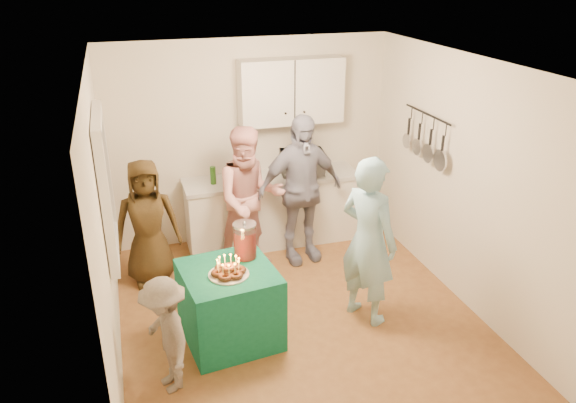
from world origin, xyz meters
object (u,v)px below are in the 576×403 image
object	(u,v)px
party_table	(230,305)
counter	(272,211)
woman_back_left	(147,223)
child_near_left	(166,335)
woman_back_center	(250,199)
punch_jar	(245,242)
woman_back_right	(300,190)
man_birthday	(368,241)
microwave	(302,162)

from	to	relation	value
party_table	counter	bearing A→B (deg)	63.15
party_table	woman_back_left	world-z (taller)	woman_back_left
party_table	child_near_left	world-z (taller)	child_near_left
woman_back_center	child_near_left	bearing A→B (deg)	-120.83
woman_back_left	child_near_left	bearing A→B (deg)	-91.85
punch_jar	woman_back_left	world-z (taller)	woman_back_left
woman_back_right	punch_jar	bearing A→B (deg)	-136.74
counter	party_table	xyz separation A→B (m)	(-0.95, -1.88, -0.05)
man_birthday	child_near_left	bearing A→B (deg)	74.57
counter	woman_back_left	distance (m)	1.72
woman_back_right	party_table	bearing A→B (deg)	-137.93
man_birthday	microwave	bearing A→B (deg)	-27.06
woman_back_left	woman_back_center	size ratio (longest dim) A/B	0.85
party_table	woman_back_center	xyz separation A→B (m)	(0.54, 1.36, 0.49)
counter	woman_back_right	size ratio (longest dim) A/B	1.20
woman_back_center	woman_back_left	bearing A→B (deg)	-177.37
punch_jar	woman_back_right	distance (m)	1.48
punch_jar	man_birthday	bearing A→B (deg)	-11.80
counter	man_birthday	xyz separation A→B (m)	(0.46, -1.93, 0.45)
punch_jar	woman_back_right	bearing A→B (deg)	50.55
party_table	man_birthday	xyz separation A→B (m)	(1.41, -0.04, 0.50)
party_table	microwave	bearing A→B (deg)	54.23
woman_back_center	counter	bearing A→B (deg)	53.05
man_birthday	woman_back_right	xyz separation A→B (m)	(-0.25, 1.39, 0.04)
man_birthday	child_near_left	size ratio (longest dim) A/B	1.64
man_birthday	woman_back_center	xyz separation A→B (m)	(-0.87, 1.40, -0.01)
woman_back_center	child_near_left	size ratio (longest dim) A/B	1.61
party_table	punch_jar	distance (m)	0.63
counter	punch_jar	xyz separation A→B (m)	(-0.74, -1.68, 0.50)
microwave	man_birthday	distance (m)	1.94
punch_jar	microwave	bearing A→B (deg)	55.80
woman_back_left	counter	bearing A→B (deg)	17.14
microwave	woman_back_right	xyz separation A→B (m)	(-0.20, -0.54, -0.14)
man_birthday	woman_back_left	bearing A→B (deg)	27.59
woman_back_left	woman_back_center	distance (m)	1.19
counter	child_near_left	world-z (taller)	child_near_left
counter	microwave	size ratio (longest dim) A/B	4.04
counter	woman_back_left	world-z (taller)	woman_back_left
counter	microwave	world-z (taller)	microwave
party_table	child_near_left	size ratio (longest dim) A/B	0.79
counter	woman_back_center	bearing A→B (deg)	-128.31
woman_back_center	woman_back_right	bearing A→B (deg)	0.18
punch_jar	party_table	bearing A→B (deg)	-136.54
microwave	party_table	xyz separation A→B (m)	(-1.36, -1.88, -0.68)
punch_jar	woman_back_center	size ratio (longest dim) A/B	0.20
man_birthday	woman_back_right	size ratio (longest dim) A/B	0.96
woman_back_right	child_near_left	bearing A→B (deg)	-141.21
microwave	punch_jar	size ratio (longest dim) A/B	1.60
woman_back_left	woman_back_center	xyz separation A→B (m)	(1.19, 0.03, 0.13)
woman_back_center	child_near_left	xyz separation A→B (m)	(-1.19, -1.88, -0.33)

